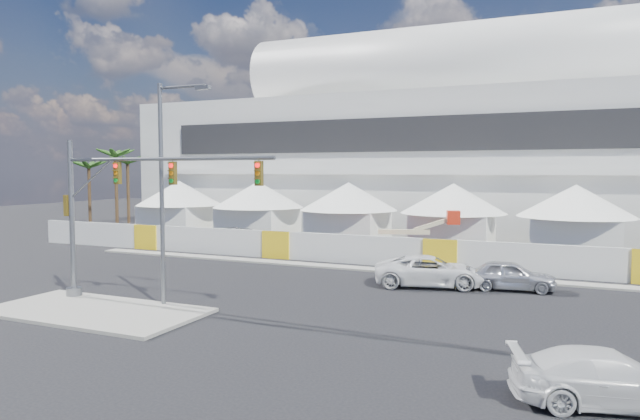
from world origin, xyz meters
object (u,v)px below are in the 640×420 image
at_px(pickup_near, 609,378).
at_px(streetlight_median, 166,179).
at_px(boom_lift, 396,246).
at_px(traffic_mast, 109,210).
at_px(sedan_silver, 510,275).
at_px(pickup_curb, 430,271).
at_px(lot_car_c, 247,239).

distance_m(pickup_near, streetlight_median, 19.54).
distance_m(pickup_near, boom_lift, 26.05).
height_order(traffic_mast, streetlight_median, streetlight_median).
bearing_deg(sedan_silver, pickup_curb, 92.00).
height_order(pickup_near, streetlight_median, streetlight_median).
bearing_deg(sedan_silver, boom_lift, 39.14).
xyz_separation_m(lot_car_c, streetlight_median, (7.16, -18.95, 5.26)).
relative_size(traffic_mast, boom_lift, 1.65).
distance_m(traffic_mast, streetlight_median, 3.46).
distance_m(sedan_silver, boom_lift, 11.79).
xyz_separation_m(pickup_curb, lot_car_c, (-17.35, 9.12, -0.05)).
bearing_deg(lot_car_c, pickup_curb, -96.78).
bearing_deg(streetlight_median, lot_car_c, 110.69).
distance_m(pickup_curb, traffic_mast, 17.17).
height_order(pickup_curb, streetlight_median, streetlight_median).
height_order(sedan_silver, streetlight_median, streetlight_median).
xyz_separation_m(sedan_silver, pickup_curb, (-4.16, -0.74, 0.05)).
xyz_separation_m(pickup_near, traffic_mast, (-21.41, 3.81, 3.79)).
relative_size(pickup_near, traffic_mast, 0.44).
bearing_deg(pickup_near, traffic_mast, 64.19).
xyz_separation_m(pickup_near, lot_car_c, (-25.48, 23.17, 0.04)).
distance_m(lot_car_c, boom_lift, 12.88).
bearing_deg(pickup_near, lot_car_c, 31.99).
distance_m(pickup_curb, lot_car_c, 19.60).
relative_size(pickup_curb, pickup_near, 1.17).
height_order(sedan_silver, boom_lift, boom_lift).
height_order(streetlight_median, boom_lift, streetlight_median).
bearing_deg(sedan_silver, traffic_mast, 114.14).
height_order(lot_car_c, traffic_mast, traffic_mast).
distance_m(pickup_curb, pickup_near, 16.23).
bearing_deg(streetlight_median, pickup_curb, 43.97).
relative_size(traffic_mast, streetlight_median, 1.15).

